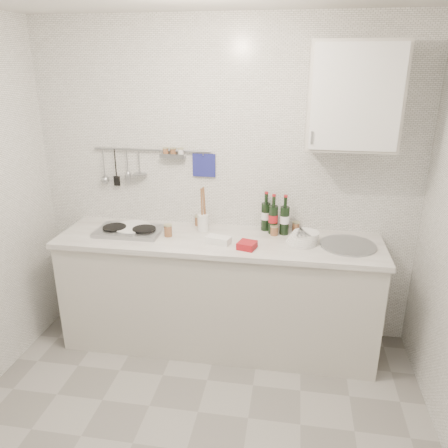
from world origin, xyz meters
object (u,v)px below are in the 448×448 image
at_px(wall_cabinet, 353,96).
at_px(wine_bottles, 275,213).
at_px(utensil_crock, 203,220).
at_px(plate_stack_hob, 132,228).
at_px(plate_stack_sink, 303,238).

distance_m(wall_cabinet, wine_bottles, 1.01).
relative_size(wall_cabinet, utensil_crock, 1.96).
bearing_deg(plate_stack_hob, wine_bottles, 7.65).
distance_m(plate_stack_sink, wine_bottles, 0.31).
height_order(plate_stack_sink, wine_bottles, wine_bottles).
bearing_deg(wall_cabinet, wine_bottles, 171.86).
distance_m(wall_cabinet, utensil_crock, 1.41).
bearing_deg(plate_stack_hob, wall_cabinet, 2.79).
xyz_separation_m(wall_cabinet, utensil_crock, (-1.04, 0.02, -0.95)).
relative_size(plate_stack_hob, plate_stack_sink, 1.28).
bearing_deg(plate_stack_sink, plate_stack_hob, 178.34).
height_order(plate_stack_hob, wine_bottles, wine_bottles).
distance_m(wall_cabinet, plate_stack_hob, 1.89).
distance_m(plate_stack_hob, plate_stack_sink, 1.33).
relative_size(plate_stack_hob, wine_bottles, 0.99).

